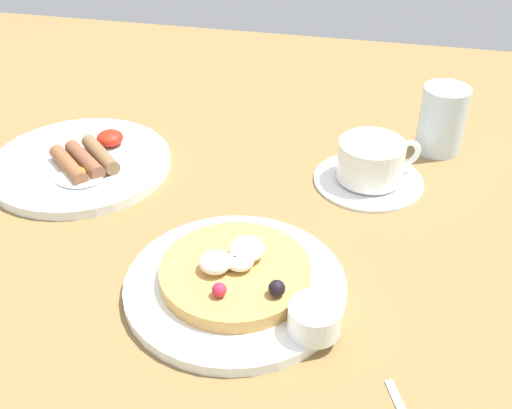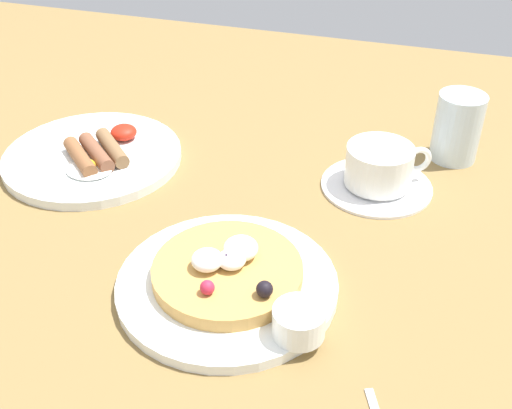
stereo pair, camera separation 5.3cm
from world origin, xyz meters
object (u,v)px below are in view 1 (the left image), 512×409
breakfast_plate (80,164)px  water_glass (442,119)px  syrup_ramekin (314,318)px  coffee_cup (372,159)px  pancake_plate (235,286)px  coffee_saucer (368,179)px

breakfast_plate → water_glass: size_ratio=2.57×
syrup_ramekin → coffee_cup: (3.45, 30.35, 0.71)cm
pancake_plate → coffee_cup: bearing=63.1°
coffee_cup → water_glass: (9.21, 11.14, 1.35)cm
syrup_ramekin → breakfast_plate: bearing=145.7°
syrup_ramekin → breakfast_plate: (-36.77, 25.08, -2.19)cm
pancake_plate → water_glass: (21.95, 36.21, 4.29)cm
coffee_cup → water_glass: 14.51cm
pancake_plate → coffee_cup: size_ratio=2.17×
pancake_plate → syrup_ramekin: (9.29, -5.28, 2.24)cm
pancake_plate → coffee_saucer: size_ratio=1.62×
water_glass → coffee_saucer: bearing=-129.8°
syrup_ramekin → coffee_saucer: syrup_ramekin is taller
coffee_saucer → water_glass: (9.33, 11.20, 4.52)cm
pancake_plate → breakfast_plate: bearing=144.2°
pancake_plate → breakfast_plate: (-27.48, 19.81, 0.04)cm
breakfast_plate → coffee_saucer: (40.10, 5.21, -0.27)cm
coffee_saucer → coffee_cup: (0.12, 0.06, 3.17)cm
breakfast_plate → water_glass: (49.43, 16.41, 4.24)cm
syrup_ramekin → water_glass: 43.43cm
syrup_ramekin → water_glass: (12.66, 41.49, 2.05)cm
syrup_ramekin → coffee_saucer: size_ratio=0.35×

